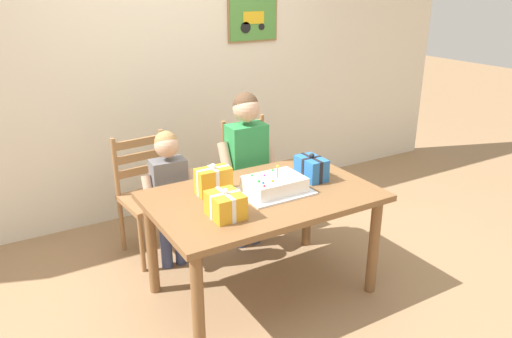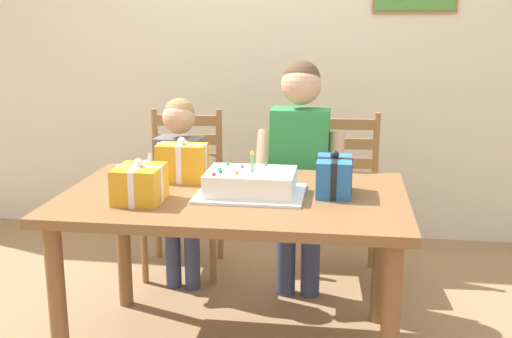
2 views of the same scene
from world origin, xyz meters
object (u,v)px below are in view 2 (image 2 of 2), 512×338
gift_box_red_large (182,163)px  child_older (300,157)px  birthday_cake (251,184)px  gift_box_beside_cake (334,176)px  child_younger (180,176)px  chair_left (184,191)px  dining_table (234,215)px  chair_right (342,197)px  gift_box_corner_small (140,184)px

gift_box_red_large → child_older: size_ratio=0.18×
birthday_cake → child_older: 0.65m
gift_box_beside_cake → child_younger: (-0.81, 0.57, -0.17)m
gift_box_red_large → birthday_cake: bearing=-28.7°
gift_box_beside_cake → chair_left: 1.26m
dining_table → chair_left: (-0.45, 0.90, -0.16)m
chair_left → child_older: bearing=-22.4°
dining_table → chair_right: chair_right is taller
dining_table → chair_right: (0.45, 0.90, -0.16)m
gift_box_red_large → child_younger: size_ratio=0.21×
gift_box_beside_cake → child_older: (-0.18, 0.57, -0.05)m
chair_left → child_younger: size_ratio=0.89×
child_older → chair_right: bearing=52.3°
birthday_cake → gift_box_corner_small: birthday_cake is taller
chair_left → child_younger: child_younger is taller
birthday_cake → child_older: child_older is taller
dining_table → child_older: bearing=69.6°
chair_right → gift_box_corner_small: bearing=-126.9°
child_older → birthday_cake: bearing=-103.9°
chair_left → child_older: 0.79m
gift_box_beside_cake → chair_right: (0.04, 0.85, -0.33)m
gift_box_beside_cake → child_younger: 1.00m
dining_table → child_younger: bearing=122.8°
chair_left → gift_box_corner_small: bearing=-84.5°
birthday_cake → gift_box_corner_small: bearing=-160.6°
gift_box_beside_cake → dining_table: bearing=-173.1°
chair_right → child_older: bearing=-127.7°
chair_right → child_older: 0.46m
chair_right → child_younger: (-0.84, -0.28, 0.16)m
dining_table → gift_box_beside_cake: gift_box_beside_cake is taller
child_older → child_younger: bearing=180.0°
gift_box_corner_small → child_younger: (-0.05, 0.78, -0.17)m
gift_box_corner_small → chair_right: size_ratio=0.23×
birthday_cake → gift_box_red_large: 0.39m
birthday_cake → gift_box_corner_small: (-0.42, -0.15, 0.02)m
gift_box_red_large → gift_box_beside_cake: (0.68, -0.12, -0.01)m
chair_left → chair_right: 0.90m
gift_box_corner_small → gift_box_red_large: bearing=75.4°
child_younger → gift_box_beside_cake: bearing=-35.0°
gift_box_red_large → chair_left: size_ratio=0.24×
gift_box_corner_small → child_older: (0.58, 0.78, -0.04)m
birthday_cake → child_older: (0.16, 0.63, -0.02)m
chair_right → child_younger: child_younger is taller
gift_box_red_large → child_older: (0.49, 0.45, -0.06)m
chair_right → child_younger: bearing=-161.5°
dining_table → chair_left: 1.02m
gift_box_red_large → child_older: 0.67m
gift_box_beside_cake → child_younger: size_ratio=0.22×
child_younger → child_older: bearing=-0.0°
gift_box_corner_small → child_younger: child_younger is taller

